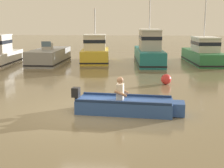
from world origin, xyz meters
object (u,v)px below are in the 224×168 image
object	(u,v)px
moored_boat_grey	(49,57)
moored_boat_yellow	(95,52)
moored_boat_green	(203,53)
moored_boat_teal	(149,51)
moored_boat_white	(0,53)
rowboat_with_person	(127,105)
mooring_buoy	(166,79)

from	to	relation	value
moored_boat_grey	moored_boat_yellow	distance (m)	3.36
moored_boat_green	moored_boat_teal	bearing A→B (deg)	-172.75
moored_boat_grey	moored_boat_yellow	size ratio (longest dim) A/B	1.13
moored_boat_teal	moored_boat_white	bearing A→B (deg)	-173.51
rowboat_with_person	moored_boat_teal	bearing A→B (deg)	84.61
moored_boat_green	mooring_buoy	distance (m)	8.71
moored_boat_teal	moored_boat_yellow	bearing A→B (deg)	171.98
moored_boat_green	mooring_buoy	bearing A→B (deg)	-112.59
moored_boat_grey	moored_boat_green	size ratio (longest dim) A/B	0.87
moored_boat_white	moored_boat_green	bearing A→B (deg)	6.70
moored_boat_teal	mooring_buoy	size ratio (longest dim) A/B	13.17
moored_boat_white	mooring_buoy	distance (m)	12.68
moored_boat_green	mooring_buoy	xyz separation A→B (m)	(-3.34, -8.03, -0.47)
moored_boat_grey	moored_boat_teal	size ratio (longest dim) A/B	0.81
moored_boat_white	moored_boat_yellow	world-z (taller)	moored_boat_yellow
rowboat_with_person	moored_boat_grey	world-z (taller)	moored_boat_grey
moored_boat_grey	moored_boat_green	xyz separation A→B (m)	(10.98, 1.06, 0.22)
moored_boat_grey	mooring_buoy	distance (m)	10.35
rowboat_with_person	mooring_buoy	bearing A→B (deg)	70.54
mooring_buoy	moored_boat_green	bearing A→B (deg)	67.41
moored_boat_teal	mooring_buoy	bearing A→B (deg)	-85.80
mooring_buoy	moored_boat_teal	bearing A→B (deg)	94.20
moored_boat_grey	mooring_buoy	world-z (taller)	moored_boat_grey
rowboat_with_person	moored_boat_teal	size ratio (longest dim) A/B	0.58
moored_boat_grey	mooring_buoy	xyz separation A→B (m)	(7.64, -6.97, -0.25)
moored_boat_white	moored_boat_green	world-z (taller)	moored_boat_green
moored_boat_yellow	moored_boat_teal	xyz separation A→B (m)	(3.93, -0.55, 0.14)
moored_boat_white	moored_boat_teal	distance (m)	10.47
moored_boat_grey	moored_boat_teal	bearing A→B (deg)	4.55
moored_boat_grey	moored_boat_green	distance (m)	11.03
rowboat_with_person	moored_boat_teal	xyz separation A→B (m)	(1.17, 12.42, 0.66)
moored_boat_yellow	moored_boat_green	world-z (taller)	moored_boat_green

